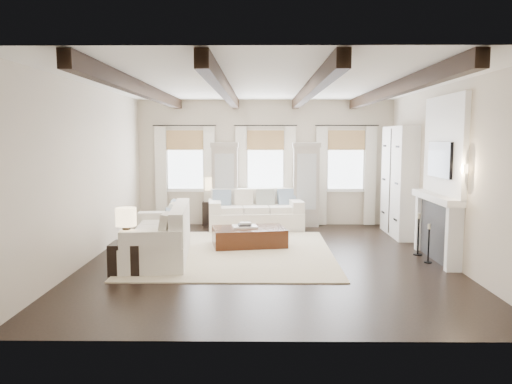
{
  "coord_description": "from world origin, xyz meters",
  "views": [
    {
      "loc": [
        -0.13,
        -9.06,
        2.25
      ],
      "look_at": [
        -0.22,
        0.97,
        1.15
      ],
      "focal_mm": 35.0,
      "sensor_mm": 36.0,
      "label": 1
    }
  ],
  "objects_px": {
    "ottoman": "(249,237)",
    "side_table_front": "(127,258)",
    "sofa_left": "(162,238)",
    "side_table_back": "(211,213)",
    "sofa_back": "(255,213)"
  },
  "relations": [
    {
      "from": "sofa_back",
      "to": "side_table_back",
      "type": "relative_size",
      "value": 3.92
    },
    {
      "from": "sofa_left",
      "to": "ottoman",
      "type": "height_order",
      "value": "sofa_left"
    },
    {
      "from": "ottoman",
      "to": "side_table_back",
      "type": "distance_m",
      "value": 2.79
    },
    {
      "from": "sofa_left",
      "to": "ottoman",
      "type": "relative_size",
      "value": 1.66
    },
    {
      "from": "ottoman",
      "to": "side_table_back",
      "type": "xyz_separation_m",
      "value": [
        -1.05,
        2.58,
        0.11
      ]
    },
    {
      "from": "sofa_left",
      "to": "side_table_front",
      "type": "xyz_separation_m",
      "value": [
        -0.4,
        -0.95,
        -0.15
      ]
    },
    {
      "from": "sofa_back",
      "to": "side_table_front",
      "type": "bearing_deg",
      "value": -117.0
    },
    {
      "from": "side_table_front",
      "to": "side_table_back",
      "type": "xyz_separation_m",
      "value": [
        0.93,
        4.68,
        0.04
      ]
    },
    {
      "from": "ottoman",
      "to": "side_table_front",
      "type": "distance_m",
      "value": 2.88
    },
    {
      "from": "sofa_back",
      "to": "side_table_back",
      "type": "xyz_separation_m",
      "value": [
        -1.15,
        0.59,
        -0.09
      ]
    },
    {
      "from": "sofa_left",
      "to": "side_table_front",
      "type": "height_order",
      "value": "sofa_left"
    },
    {
      "from": "side_table_front",
      "to": "side_table_back",
      "type": "height_order",
      "value": "side_table_back"
    },
    {
      "from": "sofa_back",
      "to": "side_table_front",
      "type": "distance_m",
      "value": 4.59
    },
    {
      "from": "sofa_back",
      "to": "side_table_front",
      "type": "xyz_separation_m",
      "value": [
        -2.08,
        -4.09,
        -0.13
      ]
    },
    {
      "from": "sofa_back",
      "to": "side_table_back",
      "type": "distance_m",
      "value": 1.3
    }
  ]
}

